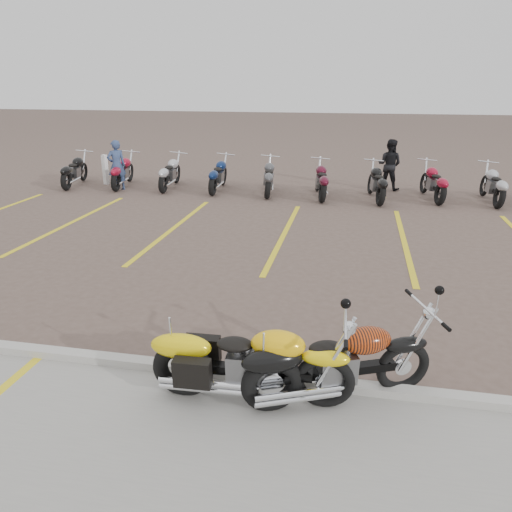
{
  "coord_description": "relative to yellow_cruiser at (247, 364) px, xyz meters",
  "views": [
    {
      "loc": [
        1.55,
        -7.01,
        3.39
      ],
      "look_at": [
        0.08,
        0.31,
        0.75
      ],
      "focal_mm": 35.0,
      "sensor_mm": 36.0,
      "label": 1
    }
  ],
  "objects": [
    {
      "name": "person_a",
      "position": [
        -6.54,
        10.26,
        0.34
      ],
      "size": [
        0.69,
        0.67,
        1.6
      ],
      "primitive_type": "imported",
      "rotation": [
        0.0,
        0.0,
        3.87
      ],
      "color": "navy",
      "rests_on": "ground"
    },
    {
      "name": "parking_stripes",
      "position": [
        -0.52,
        6.39,
        -0.46
      ],
      "size": [
        38.0,
        5.5,
        0.01
      ],
      "primitive_type": null,
      "color": "yellow",
      "rests_on": "ground"
    },
    {
      "name": "yellow_cruiser",
      "position": [
        0.0,
        0.0,
        0.0
      ],
      "size": [
        2.24,
        0.35,
        0.92
      ],
      "rotation": [
        0.08,
        0.0,
        0.04
      ],
      "color": "black",
      "rests_on": "ground"
    },
    {
      "name": "bollard",
      "position": [
        -7.38,
        11.07,
        0.04
      ],
      "size": [
        0.19,
        0.19,
        1.0
      ],
      "primitive_type": "cube",
      "rotation": [
        0.0,
        0.0,
        -0.31
      ],
      "color": "white",
      "rests_on": "ground"
    },
    {
      "name": "bg_bike_row",
      "position": [
        -0.86,
        10.66,
        0.09
      ],
      "size": [
        15.71,
        2.06,
        1.1
      ],
      "color": "black",
      "rests_on": "ground"
    },
    {
      "name": "ground",
      "position": [
        -0.52,
        2.39,
        -0.46
      ],
      "size": [
        100.0,
        100.0,
        0.0
      ],
      "primitive_type": "plane",
      "color": "brown",
      "rests_on": "ground"
    },
    {
      "name": "person_b",
      "position": [
        2.07,
        12.06,
        0.35
      ],
      "size": [
        0.96,
        0.85,
        1.62
      ],
      "primitive_type": "imported",
      "rotation": [
        0.0,
        0.0,
        2.78
      ],
      "color": "black",
      "rests_on": "ground"
    },
    {
      "name": "flame_cruiser",
      "position": [
        0.93,
        0.17,
        -0.01
      ],
      "size": [
        2.05,
        1.01,
        0.9
      ],
      "rotation": [
        0.06,
        0.0,
        0.42
      ],
      "color": "black",
      "rests_on": "ground"
    },
    {
      "name": "curb",
      "position": [
        -0.52,
        0.39,
        -0.4
      ],
      "size": [
        60.0,
        0.18,
        0.12
      ],
      "primitive_type": "cube",
      "color": "#ADAAA3",
      "rests_on": "ground"
    }
  ]
}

